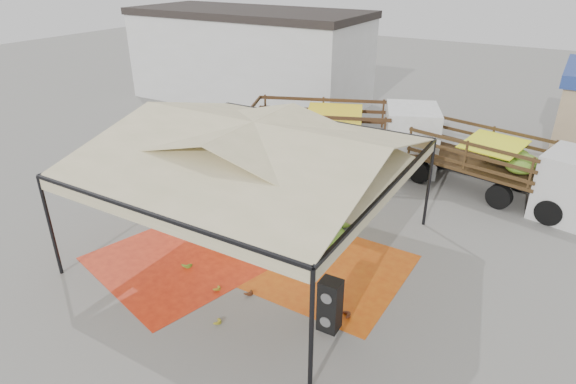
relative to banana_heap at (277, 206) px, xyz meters
The scene contains 17 objects.
ground 1.72m from the banana_heap, 80.12° to the right, with size 90.00×90.00×0.00m, color slate.
canopy_tent 3.13m from the banana_heap, 80.12° to the right, with size 8.10×8.10×4.00m.
building_white 15.91m from the banana_heap, 128.07° to the left, with size 14.30×6.30×5.40m.
tarp_left 3.73m from the banana_heap, 110.83° to the right, with size 4.44×4.23×0.01m, color red.
tarp_right 3.25m from the banana_heap, 29.33° to the right, with size 3.95×4.15×0.01m, color #D46414.
banana_heap is the anchor object (origin of this frame).
hand_yellow_a 5.21m from the banana_heap, 75.10° to the right, with size 0.39×0.32×0.18m, color gold.
hand_yellow_b 4.03m from the banana_heap, 82.83° to the right, with size 0.38×0.31×0.17m, color #AE8522.
hand_red_a 3.95m from the banana_heap, 69.91° to the right, with size 0.41×0.33×0.18m, color #603016.
hand_red_b 5.10m from the banana_heap, 39.14° to the right, with size 0.44×0.36×0.20m, color #5E2615.
hand_green 3.67m from the banana_heap, 104.37° to the right, with size 0.41×0.33×0.18m, color #51801A.
hanging_bunches 2.10m from the banana_heap, 128.60° to the right, with size 1.74×0.24×0.20m.
speaker_stack 5.33m from the banana_heap, 44.54° to the right, with size 0.50×0.44×1.37m.
banana_leaves 2.09m from the banana_heap, 148.56° to the right, with size 0.96×1.36×3.70m, color #25671B, non-canonical shape.
vendor 2.35m from the banana_heap, 110.25° to the left, with size 0.67×0.44×1.85m, color gray.
truck_left 6.02m from the banana_heap, 90.51° to the left, with size 8.04×5.26×2.62m.
truck_right 8.60m from the banana_heap, 44.13° to the left, with size 6.95×3.70×2.27m.
Camera 1 is at (7.28, -10.39, 8.02)m, focal length 30.00 mm.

